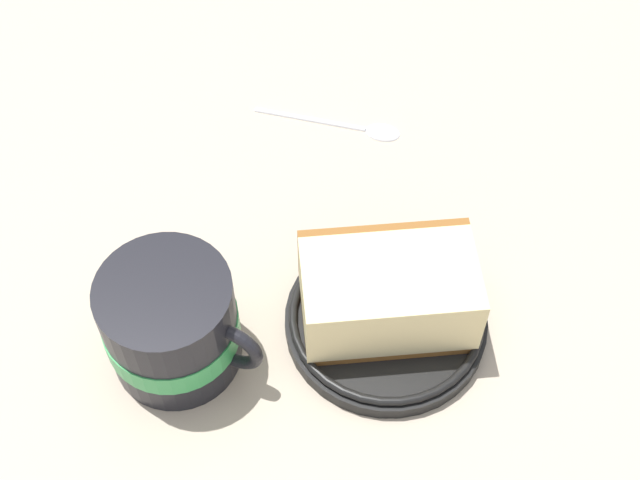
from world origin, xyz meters
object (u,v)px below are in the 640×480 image
Objects in this scene: small_plate at (386,320)px; cake_slice at (388,292)px; teaspoon at (358,126)px; tea_mug at (172,324)px.

cake_slice reaches higher than small_plate.
teaspoon is (17.83, -7.81, -0.54)cm from small_plate.
tea_mug reaches higher than small_plate.
teaspoon is at bearing -23.66° from small_plate.
tea_mug is at bearing 120.41° from teaspoon.
teaspoon is (17.58, -7.70, -3.83)cm from cake_slice.
tea_mug is (4.72, 14.20, 0.06)cm from cake_slice.
small_plate is 3.30cm from cake_slice.
cake_slice is (0.25, -0.11, 3.29)cm from small_plate.
tea_mug is (4.97, 14.09, 3.35)cm from small_plate.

